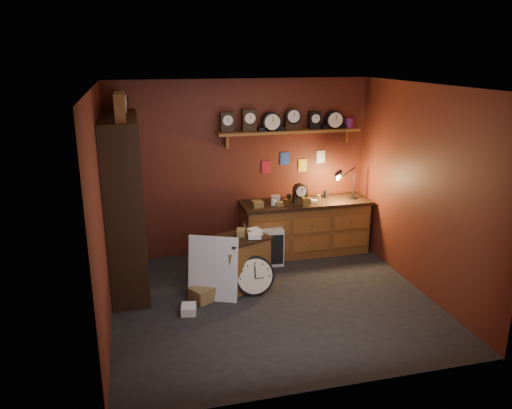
% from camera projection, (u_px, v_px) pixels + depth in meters
% --- Properties ---
extents(floor, '(4.00, 4.00, 0.00)m').
position_uv_depth(floor, '(273.00, 301.00, 6.41)').
color(floor, black).
rests_on(floor, ground).
extents(room_shell, '(4.02, 3.62, 2.71)m').
position_uv_depth(room_shell, '(276.00, 169.00, 6.02)').
color(room_shell, '#5E2416').
rests_on(room_shell, ground).
extents(shelving_unit, '(0.47, 1.60, 2.58)m').
position_uv_depth(shelving_unit, '(122.00, 197.00, 6.54)').
color(shelving_unit, black).
rests_on(shelving_unit, ground).
extents(workbench, '(2.02, 0.66, 1.36)m').
position_uv_depth(workbench, '(305.00, 224.00, 7.86)').
color(workbench, brown).
rests_on(workbench, ground).
extents(low_cabinet, '(0.79, 0.73, 0.81)m').
position_uv_depth(low_cabinet, '(242.00, 259.00, 6.72)').
color(low_cabinet, brown).
rests_on(low_cabinet, ground).
extents(big_round_clock, '(0.53, 0.17, 0.53)m').
position_uv_depth(big_round_clock, '(254.00, 276.00, 6.53)').
color(big_round_clock, black).
rests_on(big_round_clock, ground).
extents(white_panel, '(0.66, 0.42, 0.85)m').
position_uv_depth(white_panel, '(214.00, 298.00, 6.49)').
color(white_panel, silver).
rests_on(white_panel, ground).
extents(mini_fridge, '(0.59, 0.61, 0.57)m').
position_uv_depth(mini_fridge, '(263.00, 243.00, 7.57)').
color(mini_fridge, silver).
rests_on(mini_fridge, ground).
extents(floor_box_a, '(0.39, 0.37, 0.18)m').
position_uv_depth(floor_box_a, '(203.00, 294.00, 6.41)').
color(floor_box_a, olive).
rests_on(floor_box_a, ground).
extents(floor_box_b, '(0.21, 0.24, 0.11)m').
position_uv_depth(floor_box_b, '(189.00, 309.00, 6.10)').
color(floor_box_b, white).
rests_on(floor_box_b, ground).
extents(floor_box_c, '(0.33, 0.31, 0.20)m').
position_uv_depth(floor_box_c, '(202.00, 268.00, 7.16)').
color(floor_box_c, olive).
rests_on(floor_box_c, ground).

